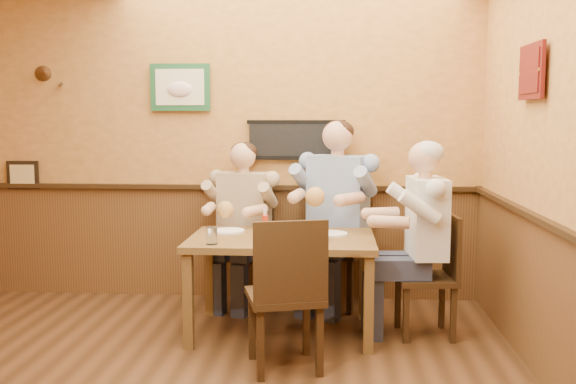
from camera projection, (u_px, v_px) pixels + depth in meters
name	position (u px, v px, depth m)	size (l,w,h in m)	color
room	(142.00, 111.00, 3.49)	(5.02, 5.03, 2.81)	#372010
dining_table	(282.00, 249.00, 4.88)	(1.40, 0.90, 0.75)	brown
chair_back_left	(245.00, 253.00, 5.70)	(0.42, 0.42, 0.90)	#342210
chair_back_right	(338.00, 248.00, 5.61)	(0.47, 0.47, 1.02)	#342210
chair_right_end	(425.00, 275.00, 4.84)	(0.43, 0.43, 0.93)	#342210
chair_near_side	(285.00, 292.00, 4.21)	(0.47, 0.47, 1.02)	#342210
diner_tan_shirt	(245.00, 232.00, 5.67)	(0.60, 0.60, 1.29)	tan
diner_blue_polo	(338.00, 224.00, 5.58)	(0.67, 0.67, 1.46)	#839AC5
diner_white_elder	(426.00, 250.00, 4.82)	(0.61, 0.61, 1.33)	silver
water_glass_left	(212.00, 236.00, 4.58)	(0.08, 0.08, 0.12)	silver
water_glass_mid	(294.00, 236.00, 4.60)	(0.07, 0.07, 0.11)	white
cola_tumbler	(322.00, 233.00, 4.71)	(0.09, 0.09, 0.11)	black
hot_sauce_bottle	(265.00, 225.00, 4.84)	(0.05, 0.05, 0.19)	red
salt_shaker	(261.00, 228.00, 4.97)	(0.04, 0.04, 0.10)	silver
pepper_shaker	(278.00, 230.00, 4.88)	(0.04, 0.04, 0.10)	black
plate_far_left	(228.00, 231.00, 5.08)	(0.26, 0.26, 0.02)	white
plate_far_right	(330.00, 234.00, 4.95)	(0.27, 0.27, 0.02)	silver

